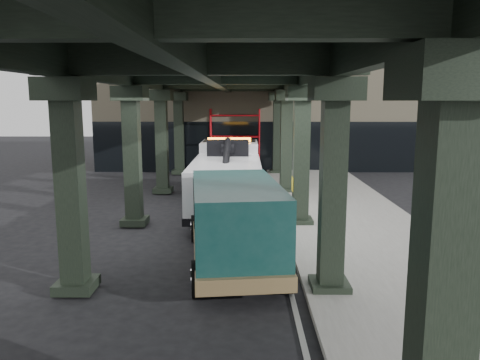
{
  "coord_description": "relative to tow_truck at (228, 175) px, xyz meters",
  "views": [
    {
      "loc": [
        0.59,
        -14.48,
        4.5
      ],
      "look_at": [
        0.43,
        1.98,
        1.7
      ],
      "focal_mm": 35.0,
      "sensor_mm": 36.0,
      "label": 1
    }
  ],
  "objects": [
    {
      "name": "sidewalk",
      "position": [
        4.6,
        -2.69,
        -1.39
      ],
      "size": [
        5.0,
        40.0,
        0.15
      ],
      "primitive_type": "cube",
      "color": "gray",
      "rests_on": "ground"
    },
    {
      "name": "lane_stripe",
      "position": [
        1.8,
        -2.69,
        -1.46
      ],
      "size": [
        0.12,
        38.0,
        0.01
      ],
      "primitive_type": "cube",
      "color": "silver",
      "rests_on": "ground"
    },
    {
      "name": "tow_truck",
      "position": [
        0.0,
        0.0,
        0.0
      ],
      "size": [
        2.82,
        9.18,
        3.0
      ],
      "rotation": [
        0.0,
        0.0,
        -0.0
      ],
      "color": "black",
      "rests_on": "ground"
    },
    {
      "name": "viaduct",
      "position": [
        -0.3,
        -2.69,
        4.0
      ],
      "size": [
        7.4,
        32.0,
        6.4
      ],
      "color": "black",
      "rests_on": "ground"
    },
    {
      "name": "scaffolding",
      "position": [
        0.1,
        9.95,
        0.65
      ],
      "size": [
        3.08,
        0.88,
        4.0
      ],
      "color": "red",
      "rests_on": "ground"
    },
    {
      "name": "building",
      "position": [
        2.1,
        15.31,
        2.54
      ],
      "size": [
        22.0,
        10.0,
        8.0
      ],
      "primitive_type": "cube",
      "color": "#C6B793",
      "rests_on": "ground"
    },
    {
      "name": "ground",
      "position": [
        0.1,
        -4.69,
        -1.46
      ],
      "size": [
        90.0,
        90.0,
        0.0
      ],
      "primitive_type": "plane",
      "color": "black",
      "rests_on": "ground"
    },
    {
      "name": "towed_van",
      "position": [
        0.43,
        -6.93,
        -0.17
      ],
      "size": [
        2.93,
        6.13,
        2.4
      ],
      "rotation": [
        0.0,
        0.0,
        0.11
      ],
      "color": "#103B38",
      "rests_on": "ground"
    }
  ]
}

